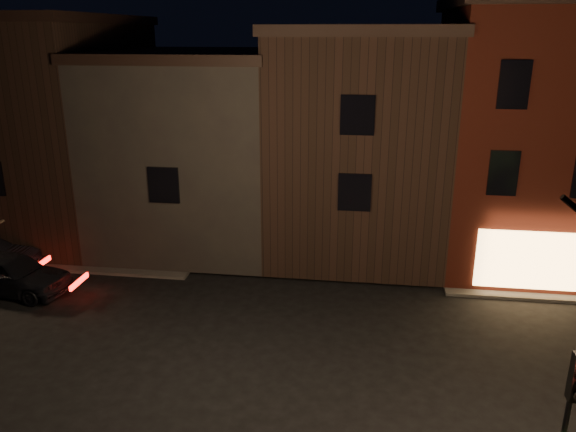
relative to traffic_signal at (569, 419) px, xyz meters
name	(u,v)px	position (x,y,z in m)	size (l,w,h in m)	color
ground	(294,360)	(-5.60, 5.51, -2.81)	(120.00, 120.00, 0.00)	black
sidewalk_far_left	(41,174)	(-25.60, 25.51, -2.75)	(30.00, 30.00, 0.12)	#2D2B28
corner_building	(519,132)	(2.40, 14.98, 2.59)	(6.50, 8.50, 10.50)	#43140C
row_building_a	(359,137)	(-4.10, 16.01, 2.03)	(7.30, 10.30, 9.40)	black
row_building_b	(201,144)	(-11.35, 16.01, 1.53)	(7.80, 10.30, 8.40)	black
row_building_c	(53,124)	(-18.60, 16.01, 2.28)	(7.30, 10.30, 9.90)	black
traffic_signal	(569,419)	(0.00, 0.00, 0.00)	(0.58, 0.38, 4.05)	black
parked_car_a	(10,273)	(-16.65, 8.60, -2.03)	(1.83, 4.55, 1.55)	black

